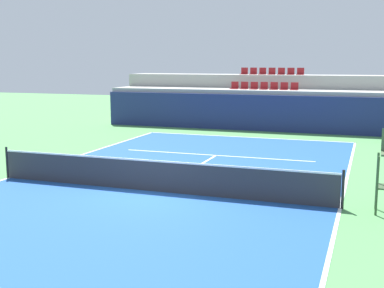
% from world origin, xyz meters
% --- Properties ---
extents(ground_plane, '(80.00, 80.00, 0.00)m').
position_xyz_m(ground_plane, '(0.00, 0.00, 0.00)').
color(ground_plane, '#4C8C4C').
extents(court_surface, '(11.00, 24.00, 0.01)m').
position_xyz_m(court_surface, '(0.00, 0.00, 0.01)').
color(court_surface, '#1E4C99').
rests_on(court_surface, ground_plane).
extents(baseline_far, '(11.00, 0.10, 0.00)m').
position_xyz_m(baseline_far, '(0.00, 11.95, 0.01)').
color(baseline_far, white).
rests_on(baseline_far, court_surface).
extents(sideline_left, '(0.10, 24.00, 0.00)m').
position_xyz_m(sideline_left, '(-5.45, 0.00, 0.01)').
color(sideline_left, white).
rests_on(sideline_left, court_surface).
extents(sideline_right, '(0.10, 24.00, 0.00)m').
position_xyz_m(sideline_right, '(5.45, 0.00, 0.01)').
color(sideline_right, white).
rests_on(sideline_right, court_surface).
extents(service_line_far, '(8.26, 0.10, 0.00)m').
position_xyz_m(service_line_far, '(0.00, 6.40, 0.01)').
color(service_line_far, white).
rests_on(service_line_far, court_surface).
extents(centre_service_line, '(0.10, 6.40, 0.00)m').
position_xyz_m(centre_service_line, '(0.00, 3.20, 0.01)').
color(centre_service_line, white).
rests_on(centre_service_line, court_surface).
extents(back_wall, '(18.92, 0.30, 2.07)m').
position_xyz_m(back_wall, '(0.00, 14.70, 1.04)').
color(back_wall, navy).
rests_on(back_wall, ground_plane).
extents(stands_tier_lower, '(18.92, 2.40, 2.31)m').
position_xyz_m(stands_tier_lower, '(0.00, 16.05, 1.15)').
color(stands_tier_lower, '#9E9E99').
rests_on(stands_tier_lower, ground_plane).
extents(stands_tier_upper, '(18.92, 2.40, 3.13)m').
position_xyz_m(stands_tier_upper, '(0.00, 18.45, 1.56)').
color(stands_tier_upper, '#9E9E99').
rests_on(stands_tier_upper, ground_plane).
extents(seating_row_lower, '(4.04, 0.44, 0.44)m').
position_xyz_m(seating_row_lower, '(-0.00, 16.14, 2.43)').
color(seating_row_lower, maroon).
rests_on(seating_row_lower, stands_tier_lower).
extents(seating_row_upper, '(4.04, 0.44, 0.44)m').
position_xyz_m(seating_row_upper, '(-0.00, 18.54, 3.25)').
color(seating_row_upper, maroon).
rests_on(seating_row_upper, stands_tier_upper).
extents(tennis_net, '(11.08, 0.08, 1.07)m').
position_xyz_m(tennis_net, '(0.00, 0.00, 0.51)').
color(tennis_net, black).
rests_on(tennis_net, court_surface).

